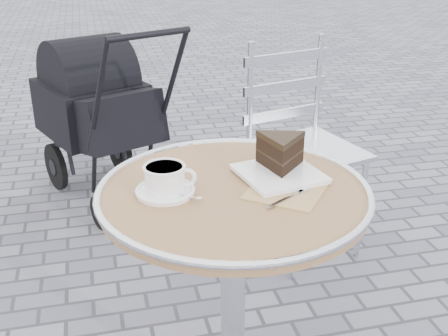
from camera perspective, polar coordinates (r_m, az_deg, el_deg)
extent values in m
cylinder|color=silver|center=(1.65, 0.91, -13.66)|extent=(0.07, 0.07, 0.67)
cylinder|color=tan|center=(1.47, 0.99, -2.76)|extent=(0.70, 0.70, 0.03)
torus|color=silver|center=(1.46, 1.00, -2.23)|extent=(0.72, 0.72, 0.02)
cylinder|color=white|center=(1.44, -5.98, -2.42)|extent=(0.15, 0.15, 0.01)
cylinder|color=white|center=(1.43, -6.05, -1.06)|extent=(0.12, 0.12, 0.06)
torus|color=white|center=(1.43, -3.82, -0.98)|extent=(0.05, 0.02, 0.05)
cylinder|color=#C7B485|center=(1.42, -6.10, 0.03)|extent=(0.09, 0.09, 0.01)
cube|color=tan|center=(1.46, 6.29, -2.30)|extent=(0.26, 0.26, 0.00)
cube|color=white|center=(1.53, 5.63, -0.63)|extent=(0.24, 0.24, 0.01)
cylinder|color=silver|center=(2.28, 7.03, -6.25)|extent=(0.02, 0.02, 0.47)
cylinder|color=silver|center=(2.48, 13.75, -4.16)|extent=(0.02, 0.02, 0.47)
cylinder|color=silver|center=(2.54, 2.47, -2.76)|extent=(0.02, 0.02, 0.47)
cylinder|color=silver|center=(2.72, 8.88, -1.14)|extent=(0.02, 0.02, 0.47)
cube|color=silver|center=(2.40, 8.37, 1.72)|extent=(0.51, 0.51, 0.02)
cube|color=black|center=(2.93, -11.93, 4.93)|extent=(0.60, 0.72, 0.37)
cylinder|color=black|center=(2.37, -7.62, 13.30)|extent=(0.37, 0.18, 0.03)
cylinder|color=black|center=(2.77, -12.44, -4.45)|extent=(0.09, 0.17, 0.17)
cylinder|color=black|center=(2.92, -5.56, -2.37)|extent=(0.09, 0.17, 0.17)
cylinder|color=black|center=(3.22, -16.71, 0.14)|extent=(0.13, 0.25, 0.26)
cylinder|color=black|center=(3.35, -10.55, 1.74)|extent=(0.13, 0.25, 0.26)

